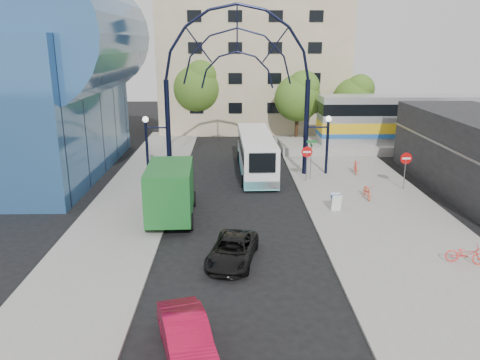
{
  "coord_description": "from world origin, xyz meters",
  "views": [
    {
      "loc": [
        -0.45,
        -19.5,
        9.48
      ],
      "look_at": [
        0.04,
        6.0,
        1.98
      ],
      "focal_mm": 35.0,
      "sensor_mm": 36.0,
      "label": 1
    }
  ],
  "objects_px": {
    "red_sedan": "(187,338)",
    "bike_near_a": "(367,191)",
    "tree_north_a": "(299,95)",
    "tree_north_b": "(198,85)",
    "city_bus": "(256,153)",
    "gateway_arch": "(237,57)",
    "bike_near_b": "(356,167)",
    "street_name_sign": "(311,151)",
    "sandwich_board": "(336,200)",
    "stop_sign": "(307,155)",
    "bike_far_a": "(466,254)",
    "green_truck": "(172,190)",
    "black_suv": "(233,250)",
    "tree_north_c": "(355,96)",
    "train_car": "(458,119)"
  },
  "relations": [
    {
      "from": "bike_near_b",
      "to": "bike_far_a",
      "type": "relative_size",
      "value": 0.99
    },
    {
      "from": "bike_far_a",
      "to": "tree_north_c",
      "type": "bearing_deg",
      "value": 12.23
    },
    {
      "from": "train_car",
      "to": "bike_far_a",
      "type": "bearing_deg",
      "value": -113.91
    },
    {
      "from": "black_suv",
      "to": "bike_near_a",
      "type": "relative_size",
      "value": 2.32
    },
    {
      "from": "sandwich_board",
      "to": "green_truck",
      "type": "relative_size",
      "value": 0.15
    },
    {
      "from": "bike_near_a",
      "to": "red_sedan",
      "type": "bearing_deg",
      "value": -120.12
    },
    {
      "from": "tree_north_b",
      "to": "city_bus",
      "type": "xyz_separation_m",
      "value": [
        5.29,
        -15.11,
        -3.74
      ]
    },
    {
      "from": "tree_north_a",
      "to": "train_car",
      "type": "bearing_deg",
      "value": -15.8
    },
    {
      "from": "train_car",
      "to": "bike_far_a",
      "type": "relative_size",
      "value": 15.11
    },
    {
      "from": "gateway_arch",
      "to": "black_suv",
      "type": "xyz_separation_m",
      "value": [
        -0.41,
        -14.33,
        -7.99
      ]
    },
    {
      "from": "tree_north_b",
      "to": "city_bus",
      "type": "height_order",
      "value": "tree_north_b"
    },
    {
      "from": "bike_near_a",
      "to": "bike_near_b",
      "type": "relative_size",
      "value": 1.08
    },
    {
      "from": "stop_sign",
      "to": "green_truck",
      "type": "bearing_deg",
      "value": -142.31
    },
    {
      "from": "bike_far_a",
      "to": "city_bus",
      "type": "bearing_deg",
      "value": 44.96
    },
    {
      "from": "stop_sign",
      "to": "bike_near_a",
      "type": "height_order",
      "value": "stop_sign"
    },
    {
      "from": "street_name_sign",
      "to": "bike_near_b",
      "type": "relative_size",
      "value": 1.71
    },
    {
      "from": "street_name_sign",
      "to": "sandwich_board",
      "type": "xyz_separation_m",
      "value": [
        0.4,
        -6.62,
        -1.39
      ]
    },
    {
      "from": "city_bus",
      "to": "bike_near_a",
      "type": "height_order",
      "value": "city_bus"
    },
    {
      "from": "tree_north_b",
      "to": "bike_near_b",
      "type": "xyz_separation_m",
      "value": [
        12.7,
        -15.93,
        -4.65
      ]
    },
    {
      "from": "gateway_arch",
      "to": "stop_sign",
      "type": "height_order",
      "value": "gateway_arch"
    },
    {
      "from": "sandwich_board",
      "to": "tree_north_a",
      "type": "bearing_deg",
      "value": 88.5
    },
    {
      "from": "stop_sign",
      "to": "tree_north_c",
      "type": "height_order",
      "value": "tree_north_c"
    },
    {
      "from": "tree_north_b",
      "to": "red_sedan",
      "type": "distance_m",
      "value": 37.14
    },
    {
      "from": "street_name_sign",
      "to": "sandwich_board",
      "type": "distance_m",
      "value": 6.78
    },
    {
      "from": "street_name_sign",
      "to": "tree_north_b",
      "type": "height_order",
      "value": "tree_north_b"
    },
    {
      "from": "tree_north_c",
      "to": "bike_far_a",
      "type": "height_order",
      "value": "tree_north_c"
    },
    {
      "from": "red_sedan",
      "to": "bike_near_a",
      "type": "xyz_separation_m",
      "value": [
        9.94,
        15.07,
        -0.07
      ]
    },
    {
      "from": "gateway_arch",
      "to": "tree_north_a",
      "type": "relative_size",
      "value": 1.95
    },
    {
      "from": "street_name_sign",
      "to": "tree_north_a",
      "type": "height_order",
      "value": "tree_north_a"
    },
    {
      "from": "green_truck",
      "to": "bike_near_b",
      "type": "relative_size",
      "value": 3.94
    },
    {
      "from": "tree_north_c",
      "to": "bike_near_a",
      "type": "distance_m",
      "value": 20.48
    },
    {
      "from": "red_sedan",
      "to": "bike_near_a",
      "type": "height_order",
      "value": "red_sedan"
    },
    {
      "from": "bike_near_a",
      "to": "stop_sign",
      "type": "bearing_deg",
      "value": 133.94
    },
    {
      "from": "city_bus",
      "to": "red_sedan",
      "type": "bearing_deg",
      "value": -100.01
    },
    {
      "from": "street_name_sign",
      "to": "tree_north_a",
      "type": "relative_size",
      "value": 0.4
    },
    {
      "from": "street_name_sign",
      "to": "black_suv",
      "type": "distance_m",
      "value": 14.19
    },
    {
      "from": "bike_near_a",
      "to": "bike_near_b",
      "type": "height_order",
      "value": "bike_near_b"
    },
    {
      "from": "gateway_arch",
      "to": "green_truck",
      "type": "xyz_separation_m",
      "value": [
        -3.79,
        -8.64,
        -6.95
      ]
    },
    {
      "from": "sandwich_board",
      "to": "bike_near_b",
      "type": "distance_m",
      "value": 8.65
    },
    {
      "from": "city_bus",
      "to": "bike_far_a",
      "type": "bearing_deg",
      "value": -63.16
    },
    {
      "from": "bike_far_a",
      "to": "street_name_sign",
      "type": "bearing_deg",
      "value": 35.75
    },
    {
      "from": "stop_sign",
      "to": "street_name_sign",
      "type": "relative_size",
      "value": 0.89
    },
    {
      "from": "street_name_sign",
      "to": "tree_north_c",
      "type": "relative_size",
      "value": 0.43
    },
    {
      "from": "tree_north_a",
      "to": "bike_far_a",
      "type": "bearing_deg",
      "value": -82.09
    },
    {
      "from": "red_sedan",
      "to": "tree_north_a",
      "type": "bearing_deg",
      "value": 60.26
    },
    {
      "from": "gateway_arch",
      "to": "green_truck",
      "type": "height_order",
      "value": "gateway_arch"
    },
    {
      "from": "bike_near_a",
      "to": "tree_north_c",
      "type": "bearing_deg",
      "value": 81.67
    },
    {
      "from": "city_bus",
      "to": "black_suv",
      "type": "height_order",
      "value": "city_bus"
    },
    {
      "from": "gateway_arch",
      "to": "tree_north_b",
      "type": "height_order",
      "value": "gateway_arch"
    },
    {
      "from": "gateway_arch",
      "to": "bike_near_a",
      "type": "distance_m",
      "value": 12.74
    }
  ]
}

